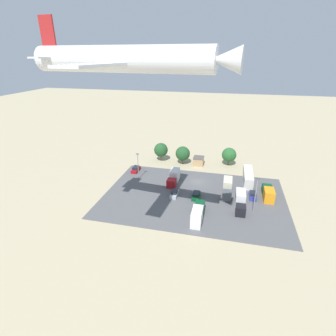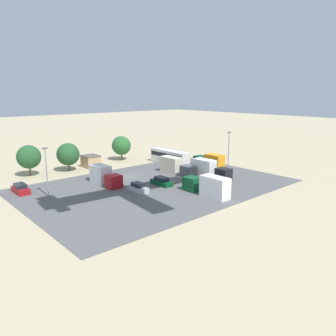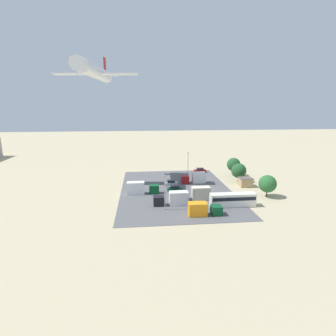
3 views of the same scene
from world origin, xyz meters
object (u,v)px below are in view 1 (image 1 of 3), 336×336
Objects in this scene: parked_truck_0 at (174,177)px; parked_truck_1 at (240,201)px; bus at (248,176)px; parked_car_1 at (253,195)px; parked_truck_3 at (268,193)px; parked_car_2 at (174,194)px; airplane at (130,59)px; shed_building at (199,161)px; parked_truck_2 at (198,214)px; parked_car_0 at (196,195)px; parked_truck_4 at (227,188)px; parked_car_3 at (136,169)px.

parked_truck_1 is (-19.29, 9.69, 0.01)m from parked_truck_0.
parked_car_1 is at bearing 95.84° from bus.
bus is 15.27m from parked_truck_1.
parked_truck_0 is at bearing 172.47° from parked_truck_3.
parked_car_2 is 17.45m from parked_truck_1.
bus is at bearing 154.36° from airplane.
parked_truck_2 is at bearing 96.94° from shed_building.
parked_truck_2 is (-1.73, 10.19, 0.98)m from parked_car_0.
airplane reaches higher than parked_car_0.
parked_truck_2 is 36.99m from airplane.
airplane is at bearing -109.27° from parked_car_0.
parked_car_1 is 21.14m from parked_car_2.
parked_truck_3 is 0.85× the size of parked_truck_4.
parked_truck_4 is at bearing 29.99° from parked_car_0.
bus reaches higher than parked_car_1.
parked_truck_3 reaches higher than parked_car_3.
parked_car_1 is 23.07m from parked_truck_0.
parked_truck_4 is at bearing 55.44° from bus.
parked_car_2 is 0.93× the size of parked_car_3.
parked_truck_2 reaches higher than parked_truck_3.
parked_truck_3 reaches higher than shed_building.
parked_car_2 is at bearing -39.64° from parked_car_3.
parked_truck_1 is (-13.79, 24.99, 0.25)m from shed_building.
parked_truck_4 is (-15.85, 3.10, 0.00)m from parked_truck_0.
parked_car_0 is (13.88, 13.12, -1.15)m from bus.
parked_truck_0 is at bearing 135.32° from parked_car_0.
parked_truck_0 is (1.92, -8.22, 0.92)m from parked_car_2.
parked_truck_2 is 1.00× the size of parked_truck_4.
parked_truck_2 is (13.13, 13.75, 0.95)m from parked_car_1.
parked_truck_4 reaches higher than bus.
parked_truck_0 reaches higher than shed_building.
parked_car_2 reaches higher than parked_car_0.
parked_truck_1 is 0.28× the size of airplane.
parked_truck_3 is 10.76m from parked_truck_4.
parked_truck_2 is at bearing 128.15° from parked_car_2.
parked_truck_2 reaches higher than bus.
parked_truck_0 is 1.02× the size of parked_truck_3.
parked_truck_2 is (-9.55, 17.93, 0.04)m from parked_truck_0.
parked_car_0 is 1.03× the size of parked_car_1.
parked_truck_1 is at bearing 175.17° from parked_car_2.
parked_car_1 reaches higher than parked_car_0.
parked_truck_3 reaches higher than parked_car_2.
parked_car_1 is 0.48× the size of parked_truck_4.
parked_car_3 reaches higher than parked_car_1.
parked_truck_0 is (7.82, -7.73, 0.93)m from parked_car_0.
parked_car_1 is 4.05m from parked_truck_3.
parked_car_3 is 0.57× the size of parked_truck_0.
parked_car_1 is at bearing -13.92° from parked_car_3.
airplane is at bearing 89.59° from parked_truck_0.
shed_building is 25.98m from parked_car_1.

